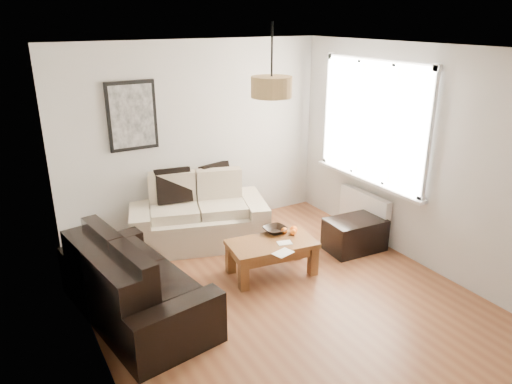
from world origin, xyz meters
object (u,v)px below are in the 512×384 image
loveseat_cream (198,211)px  sofa_leather (135,279)px  ottoman (355,234)px  coffee_table (272,258)px

loveseat_cream → sofa_leather: bearing=-117.7°
loveseat_cream → ottoman: size_ratio=2.39×
sofa_leather → loveseat_cream: bearing=-53.7°
ottoman → sofa_leather: bearing=-179.9°
loveseat_cream → ottoman: (1.66, -1.23, -0.23)m
sofa_leather → coffee_table: size_ratio=1.86×
coffee_table → ottoman: (1.26, -0.01, 0.01)m
loveseat_cream → ottoman: loveseat_cream is taller
loveseat_cream → sofa_leather: (-1.22, -1.24, -0.03)m
loveseat_cream → ottoman: bearing=-19.7°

